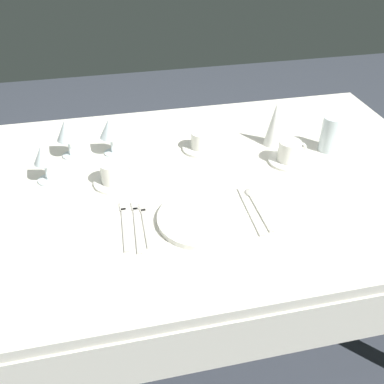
% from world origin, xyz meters
% --- Properties ---
extents(ground_plane, '(6.00, 6.00, 0.00)m').
position_xyz_m(ground_plane, '(0.00, 0.00, 0.00)').
color(ground_plane, '#383D47').
extents(dining_table, '(1.80, 1.11, 0.74)m').
position_xyz_m(dining_table, '(0.00, 0.00, 0.66)').
color(dining_table, silver).
rests_on(dining_table, ground).
extents(dinner_plate, '(0.26, 0.26, 0.02)m').
position_xyz_m(dinner_plate, '(-0.01, -0.22, 0.75)').
color(dinner_plate, white).
rests_on(dinner_plate, dining_table).
extents(fork_outer, '(0.02, 0.20, 0.00)m').
position_xyz_m(fork_outer, '(-0.17, -0.19, 0.74)').
color(fork_outer, beige).
rests_on(fork_outer, dining_table).
extents(fork_inner, '(0.03, 0.23, 0.00)m').
position_xyz_m(fork_inner, '(-0.19, -0.19, 0.74)').
color(fork_inner, beige).
rests_on(fork_inner, dining_table).
extents(fork_salad, '(0.03, 0.22, 0.00)m').
position_xyz_m(fork_salad, '(-0.23, -0.18, 0.74)').
color(fork_salad, beige).
rests_on(fork_salad, dining_table).
extents(dinner_knife, '(0.02, 0.23, 0.00)m').
position_xyz_m(dinner_knife, '(0.15, -0.21, 0.74)').
color(dinner_knife, beige).
rests_on(dinner_knife, dining_table).
extents(spoon_soup, '(0.03, 0.22, 0.01)m').
position_xyz_m(spoon_soup, '(0.18, -0.18, 0.74)').
color(spoon_soup, beige).
rests_on(spoon_soup, dining_table).
extents(saucer_left, '(0.13, 0.13, 0.01)m').
position_xyz_m(saucer_left, '(-0.24, 0.03, 0.74)').
color(saucer_left, white).
rests_on(saucer_left, dining_table).
extents(coffee_cup_left, '(0.10, 0.08, 0.07)m').
position_xyz_m(coffee_cup_left, '(-0.24, 0.03, 0.79)').
color(coffee_cup_left, white).
rests_on(coffee_cup_left, saucer_left).
extents(saucer_right, '(0.14, 0.14, 0.01)m').
position_xyz_m(saucer_right, '(0.37, 0.03, 0.74)').
color(saucer_right, white).
rests_on(saucer_right, dining_table).
extents(coffee_cup_right, '(0.10, 0.08, 0.07)m').
position_xyz_m(coffee_cup_right, '(0.37, 0.03, 0.79)').
color(coffee_cup_right, white).
rests_on(coffee_cup_right, saucer_right).
extents(saucer_far, '(0.14, 0.14, 0.01)m').
position_xyz_m(saucer_far, '(0.09, 0.19, 0.74)').
color(saucer_far, white).
rests_on(saucer_far, dining_table).
extents(coffee_cup_far, '(0.10, 0.07, 0.06)m').
position_xyz_m(coffee_cup_far, '(0.09, 0.19, 0.78)').
color(coffee_cup_far, white).
rests_on(coffee_cup_far, saucer_far).
extents(wine_glass_centre, '(0.08, 0.08, 0.14)m').
position_xyz_m(wine_glass_centre, '(-0.24, 0.23, 0.84)').
color(wine_glass_centre, silver).
rests_on(wine_glass_centre, dining_table).
extents(wine_glass_left, '(0.07, 0.07, 0.13)m').
position_xyz_m(wine_glass_left, '(-0.46, 0.10, 0.83)').
color(wine_glass_left, silver).
rests_on(wine_glass_left, dining_table).
extents(wine_glass_right, '(0.08, 0.08, 0.15)m').
position_xyz_m(wine_glass_right, '(-0.39, 0.24, 0.84)').
color(wine_glass_right, silver).
rests_on(wine_glass_right, dining_table).
extents(drink_tumbler, '(0.07, 0.07, 0.13)m').
position_xyz_m(drink_tumbler, '(0.55, 0.08, 0.80)').
color(drink_tumbler, silver).
rests_on(drink_tumbler, dining_table).
extents(napkin_folded, '(0.07, 0.07, 0.18)m').
position_xyz_m(napkin_folded, '(0.36, 0.17, 0.83)').
color(napkin_folded, white).
rests_on(napkin_folded, dining_table).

